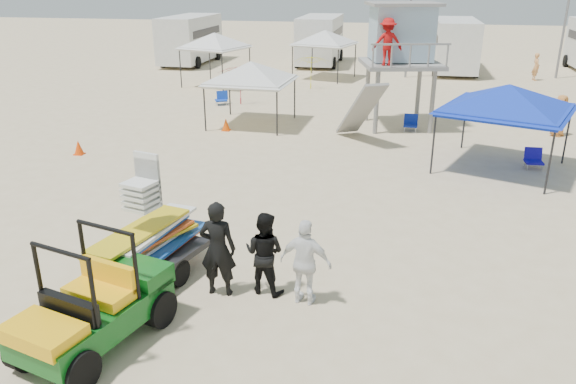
% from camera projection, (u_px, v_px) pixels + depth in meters
% --- Properties ---
extents(ground, '(140.00, 140.00, 0.00)m').
position_uv_depth(ground, '(229.00, 313.00, 10.37)').
color(ground, beige).
rests_on(ground, ground).
extents(utility_cart, '(1.93, 2.85, 1.97)m').
position_uv_depth(utility_cart, '(89.00, 298.00, 9.12)').
color(utility_cart, '#0C5215').
rests_on(utility_cart, ground).
extents(surf_trailer, '(1.93, 2.78, 2.33)m').
position_uv_depth(surf_trailer, '(150.00, 236.00, 11.24)').
color(surf_trailer, black).
rests_on(surf_trailer, ground).
extents(man_left, '(0.73, 0.50, 1.93)m').
position_uv_depth(man_left, '(218.00, 249.00, 10.68)').
color(man_left, black).
rests_on(man_left, ground).
extents(man_mid, '(0.93, 0.80, 1.67)m').
position_uv_depth(man_mid, '(264.00, 253.00, 10.80)').
color(man_mid, black).
rests_on(man_mid, ground).
extents(man_right, '(1.04, 0.55, 1.70)m').
position_uv_depth(man_right, '(306.00, 263.00, 10.41)').
color(man_right, white).
rests_on(man_right, ground).
extents(lifeguard_tower, '(3.58, 3.58, 4.76)m').
position_uv_depth(lifeguard_tower, '(400.00, 38.00, 22.10)').
color(lifeguard_tower, gray).
rests_on(lifeguard_tower, ground).
extents(canopy_blue, '(4.53, 4.53, 3.12)m').
position_uv_depth(canopy_blue, '(509.00, 89.00, 17.24)').
color(canopy_blue, black).
rests_on(canopy_blue, ground).
extents(canopy_white_a, '(3.26, 3.26, 3.01)m').
position_uv_depth(canopy_white_a, '(251.00, 65.00, 22.68)').
color(canopy_white_a, black).
rests_on(canopy_white_a, ground).
extents(canopy_white_b, '(3.65, 3.65, 3.33)m').
position_uv_depth(canopy_white_b, '(214.00, 35.00, 30.81)').
color(canopy_white_b, black).
rests_on(canopy_white_b, ground).
extents(canopy_white_c, '(3.72, 3.72, 3.25)m').
position_uv_depth(canopy_white_c, '(325.00, 33.00, 33.19)').
color(canopy_white_c, black).
rests_on(canopy_white_c, ground).
extents(umbrella_a, '(2.12, 2.16, 1.88)m').
position_uv_depth(umbrella_a, '(240.00, 85.00, 26.88)').
color(umbrella_a, '#B11223').
rests_on(umbrella_a, ground).
extents(umbrella_b, '(2.77, 2.78, 1.81)m').
position_uv_depth(umbrella_b, '(311.00, 72.00, 30.66)').
color(umbrella_b, yellow).
rests_on(umbrella_b, ground).
extents(cone_near, '(0.34, 0.34, 0.50)m').
position_uv_depth(cone_near, '(226.00, 124.00, 22.53)').
color(cone_near, '#E14907').
rests_on(cone_near, ground).
extents(cone_far, '(0.34, 0.34, 0.50)m').
position_uv_depth(cone_far, '(79.00, 147.00, 19.50)').
color(cone_far, '#FF4508').
rests_on(cone_far, ground).
extents(beach_chair_a, '(0.71, 0.79, 0.64)m').
position_uv_depth(beach_chair_a, '(222.00, 98.00, 27.13)').
color(beach_chair_a, '#1037AE').
rests_on(beach_chair_a, ground).
extents(beach_chair_b, '(0.56, 0.60, 0.64)m').
position_uv_depth(beach_chair_b, '(533.00, 158.00, 18.15)').
color(beach_chair_b, '#170E9F').
rests_on(beach_chair_b, ground).
extents(beach_chair_c, '(0.56, 0.60, 0.64)m').
position_uv_depth(beach_chair_c, '(411.00, 123.00, 22.56)').
color(beach_chair_c, '#0D2292').
rests_on(beach_chair_c, ground).
extents(rv_far_left, '(2.64, 6.80, 3.25)m').
position_uv_depth(rv_far_left, '(190.00, 37.00, 39.38)').
color(rv_far_left, silver).
rests_on(rv_far_left, ground).
extents(rv_mid_left, '(2.65, 6.50, 3.25)m').
position_uv_depth(rv_mid_left, '(320.00, 38.00, 39.08)').
color(rv_mid_left, silver).
rests_on(rv_mid_left, ground).
extents(rv_mid_right, '(2.64, 7.00, 3.25)m').
position_uv_depth(rv_mid_right, '(455.00, 43.00, 36.04)').
color(rv_mid_right, silver).
rests_on(rv_mid_right, ground).
extents(light_pole_left, '(0.14, 0.14, 8.00)m').
position_uv_depth(light_pole_left, '(410.00, 9.00, 33.07)').
color(light_pole_left, slate).
rests_on(light_pole_left, ground).
extents(light_pole_right, '(0.14, 0.14, 8.00)m').
position_uv_depth(light_pole_right, '(567.00, 9.00, 32.77)').
color(light_pole_right, slate).
rests_on(light_pole_right, ground).
extents(distant_beachgoers, '(2.36, 13.86, 1.60)m').
position_uv_depth(distant_beachgoers, '(549.00, 93.00, 25.77)').
color(distant_beachgoers, '#C17737').
rests_on(distant_beachgoers, ground).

